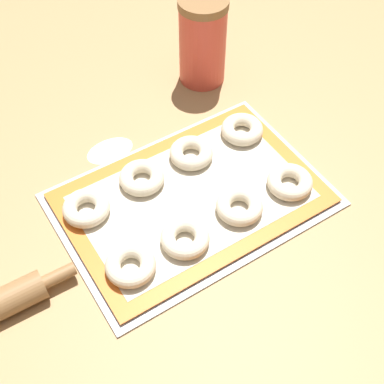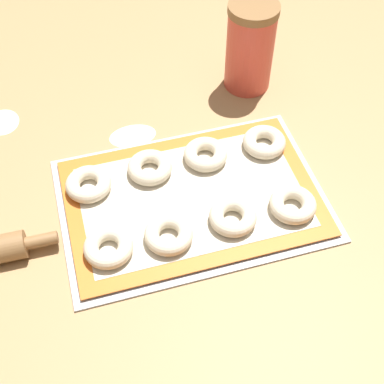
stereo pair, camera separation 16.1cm
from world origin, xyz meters
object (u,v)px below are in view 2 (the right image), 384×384
Objects in this scene: bagel_back_mid_left at (150,168)px; bagel_back_far_left at (88,184)px; bagel_front_mid_left at (169,235)px; bagel_front_far_right at (293,205)px; flour_canister at (250,47)px; bagel_front_mid_right at (233,217)px; bagel_front_far_left at (108,247)px; bagel_back_mid_right at (205,154)px; bagel_back_far_right at (264,142)px; baking_tray at (192,199)px.

bagel_back_far_left is at bearing -175.75° from bagel_back_mid_left.
bagel_front_mid_left is at bearing -91.25° from bagel_back_mid_left.
flour_canister is (0.04, 0.34, 0.07)m from bagel_front_far_right.
bagel_front_mid_right is 0.18m from bagel_back_mid_left.
bagel_back_mid_right is (0.20, 0.15, 0.00)m from bagel_front_far_left.
bagel_front_far_right is 0.43× the size of flour_canister.
bagel_front_far_right is 0.18m from bagel_back_mid_right.
bagel_back_far_left is (-0.32, 0.14, 0.00)m from bagel_front_far_right.
bagel_back_far_right is at bearing -0.15° from bagel_back_mid_right.
bagel_front_far_right is 1.00× the size of bagel_back_mid_right.
bagel_back_far_left and bagel_back_mid_left have the same top height.
bagel_front_mid_right reaches higher than baking_tray.
bagel_back_mid_right is (-0.00, 0.14, 0.00)m from bagel_front_mid_right.
bagel_back_mid_right is (0.10, 0.00, 0.00)m from bagel_back_mid_left.
flour_canister is (0.25, 0.19, 0.07)m from bagel_back_mid_left.
flour_canister reaches higher than bagel_front_mid_right.
bagel_back_mid_right reaches higher than baking_tray.
bagel_front_far_right is (0.31, -0.00, 0.00)m from bagel_front_far_left.
bagel_back_mid_left is at bearing -142.33° from flour_canister.
bagel_front_mid_left is at bearing -129.16° from baking_tray.
bagel_front_mid_left is at bearing -126.76° from flour_canister.
bagel_front_far_right and bagel_back_mid_left have the same top height.
bagel_front_mid_left is 0.18m from bagel_back_mid_right.
bagel_back_far_left is 1.00× the size of bagel_back_far_right.
bagel_back_mid_right is (-0.11, 0.15, 0.00)m from bagel_front_far_right.
flour_canister reaches higher than baking_tray.
bagel_back_mid_right is (0.05, 0.08, 0.02)m from baking_tray.
bagel_front_far_left is 0.31m from bagel_front_far_right.
baking_tray is 0.17m from bagel_front_far_left.
bagel_back_far_left and bagel_back_far_right have the same top height.
bagel_front_far_right is 1.00× the size of bagel_back_mid_left.
bagel_back_mid_right is 0.43× the size of flour_canister.
bagel_front_mid_right is at bearing -88.76° from bagel_back_mid_right.
bagel_front_far_left reaches higher than baking_tray.
bagel_front_mid_right is 1.00× the size of bagel_back_mid_left.
bagel_front_far_right is at bearing -2.09° from bagel_front_mid_right.
bagel_front_mid_right is at bearing -53.03° from bagel_back_mid_left.
bagel_back_far_left is 0.42m from flour_canister.
flour_canister is (0.14, 0.33, 0.07)m from bagel_front_mid_right.
bagel_front_mid_left is 0.15m from bagel_back_mid_left.
baking_tray is at bearing -126.07° from flour_canister.
bagel_back_mid_left is 0.43× the size of flour_canister.
bagel_back_mid_right is 1.00× the size of bagel_back_far_right.
flour_canister reaches higher than bagel_back_mid_right.
bagel_front_mid_left is 0.11m from bagel_front_mid_right.
bagel_front_mid_right is at bearing -113.34° from flour_canister.
bagel_back_far_right is at bearing 1.95° from bagel_back_far_left.
bagel_front_mid_left is 0.43× the size of flour_canister.
bagel_back_mid_right is at bearing 3.05° from bagel_back_far_left.
bagel_front_far_left is at bearing -155.72° from baking_tray.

